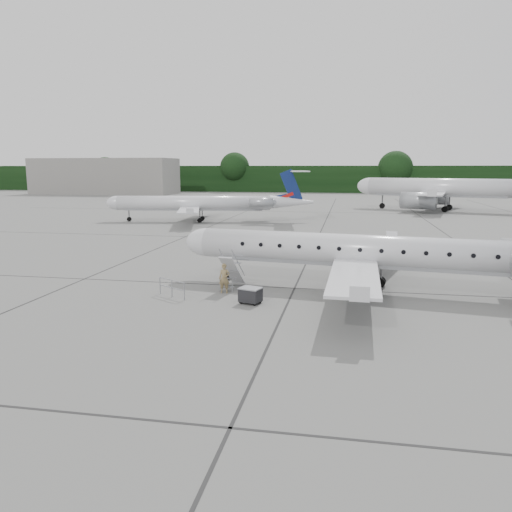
# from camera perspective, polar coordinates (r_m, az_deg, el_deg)

# --- Properties ---
(ground) EXTENTS (320.00, 320.00, 0.00)m
(ground) POSITION_cam_1_polar(r_m,az_deg,el_deg) (24.71, 13.21, -7.53)
(ground) COLOR slate
(ground) RESTS_ON ground
(treeline) EXTENTS (260.00, 4.00, 8.00)m
(treeline) POSITION_cam_1_polar(r_m,az_deg,el_deg) (153.60, 11.15, 8.60)
(treeline) COLOR black
(treeline) RESTS_ON ground
(terminal_building) EXTENTS (40.00, 14.00, 10.00)m
(terminal_building) POSITION_cam_1_polar(r_m,az_deg,el_deg) (150.21, -16.88, 8.72)
(terminal_building) COLOR gray
(terminal_building) RESTS_ON ground
(main_regional_jet) EXTENTS (28.93, 22.68, 6.78)m
(main_regional_jet) POSITION_cam_1_polar(r_m,az_deg,el_deg) (30.54, 12.33, 2.36)
(main_regional_jet) COLOR silver
(main_regional_jet) RESTS_ON ground
(airstair) EXTENTS (1.17, 2.35, 2.12)m
(airstair) POSITION_cam_1_polar(r_m,az_deg,el_deg) (30.75, -2.74, -1.77)
(airstair) COLOR silver
(airstair) RESTS_ON ground
(passenger) EXTENTS (0.68, 0.47, 1.78)m
(passenger) POSITION_cam_1_polar(r_m,az_deg,el_deg) (29.63, -3.64, -2.57)
(passenger) COLOR olive
(passenger) RESTS_ON ground
(safety_railing) EXTENTS (1.92, 1.21, 1.00)m
(safety_railing) POSITION_cam_1_polar(r_m,az_deg,el_deg) (29.15, -9.59, -3.69)
(safety_railing) COLOR gray
(safety_railing) RESTS_ON ground
(baggage_cart) EXTENTS (1.31, 1.18, 0.95)m
(baggage_cart) POSITION_cam_1_polar(r_m,az_deg,el_deg) (27.41, -0.64, -4.48)
(baggage_cart) COLOR black
(baggage_cart) RESTS_ON ground
(bg_narrowbody) EXTENTS (36.70, 31.42, 11.13)m
(bg_narrowbody) POSITION_cam_1_polar(r_m,az_deg,el_deg) (92.48, 20.24, 8.33)
(bg_narrowbody) COLOR silver
(bg_narrowbody) RESTS_ON ground
(bg_regional_left) EXTENTS (29.83, 23.57, 7.09)m
(bg_regional_left) POSITION_cam_1_polar(r_m,az_deg,el_deg) (69.68, -7.15, 6.84)
(bg_regional_left) COLOR silver
(bg_regional_left) RESTS_ON ground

